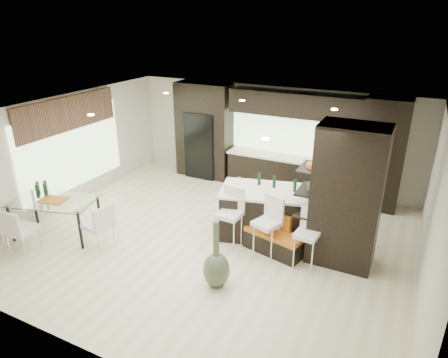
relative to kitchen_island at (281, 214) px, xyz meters
The scene contains 22 objects.
ground 1.56m from the kitchen_island, 149.93° to the right, with size 8.00×8.00×0.00m, color beige.
back_wall 3.15m from the kitchen_island, 114.73° to the left, with size 8.00×0.02×2.70m, color beige.
left_wall 5.39m from the kitchen_island, behind, with size 0.02×7.00×2.70m, color beige.
right_wall 2.94m from the kitchen_island, 15.12° to the right, with size 0.02×7.00×2.70m, color beige.
ceiling 2.62m from the kitchen_island, 149.93° to the right, with size 8.00×7.00×0.02m, color white.
window_left 5.32m from the kitchen_island, behind, with size 0.04×3.20×1.90m, color #B2D199.
window_back 2.98m from the kitchen_island, 103.88° to the left, with size 3.40×0.04×1.20m, color #B2D199.
stone_accent 5.51m from the kitchen_island, behind, with size 0.08×3.00×0.80m, color brown.
ceiling_spots 2.54m from the kitchen_island, 159.07° to the right, with size 4.00×3.00×0.02m, color white.
back_cabinetry 2.68m from the kitchen_island, 107.62° to the left, with size 6.80×0.68×2.70m, color black.
refrigerator 3.99m from the kitchen_island, 143.09° to the left, with size 0.90×0.68×1.90m, color black.
partition_column 1.60m from the kitchen_island, 14.24° to the right, with size 1.20×0.80×2.70m, color black.
kitchen_island is the anchor object (origin of this frame).
stool_left 1.18m from the kitchen_island, 131.75° to the right, with size 0.46×0.46×1.04m, color silver.
stool_mid 0.87m from the kitchen_island, 90.00° to the right, with size 0.45×0.45×1.01m, color silver.
stool_right 1.16m from the kitchen_island, 47.63° to the right, with size 0.42×0.42×0.95m, color silver.
bench 0.72m from the kitchen_island, 82.79° to the right, with size 1.19×0.46×0.46m, color black.
floor_vase 2.15m from the kitchen_island, 101.97° to the right, with size 0.47×0.47×1.28m, color #43523A, non-canonical shape.
dining_table 4.78m from the kitchen_island, 154.32° to the right, with size 1.73×0.97×0.83m, color white.
chair_near 5.19m from the kitchen_island, 146.13° to the right, with size 0.51×0.51×0.94m, color silver.
chair_far 5.63m from the kitchen_island, 149.55° to the right, with size 0.43×0.43×0.79m, color silver.
chair_end 3.74m from the kitchen_island, 146.40° to the right, with size 0.49×0.49×0.91m, color silver.
Camera 1 is at (3.52, -6.49, 4.42)m, focal length 32.00 mm.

